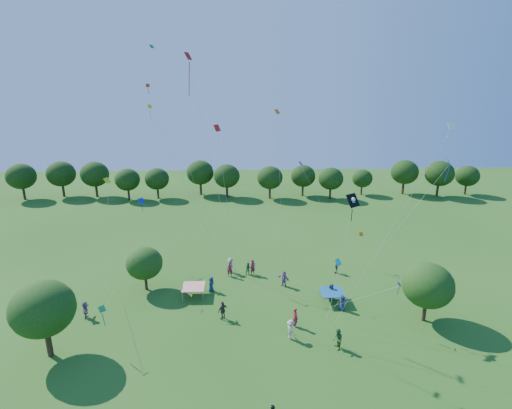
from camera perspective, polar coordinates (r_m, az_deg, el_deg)
The scene contains 36 objects.
near_tree_west at distance 35.22m, azimuth -28.16°, elevation -13.00°, with size 4.78×4.78×6.34m.
near_tree_north at distance 42.65m, azimuth -15.66°, elevation -8.08°, with size 3.69×3.69×4.66m.
near_tree_east at distance 38.90m, azimuth 23.36°, elevation -10.57°, with size 4.42×4.42×5.51m.
treeline at distance 74.66m, azimuth -2.66°, elevation 4.15°, with size 88.01×8.77×6.77m.
tent_red_stripe at distance 41.26m, azimuth -8.91°, elevation -11.54°, with size 2.20×2.20×1.10m.
tent_blue at distance 40.52m, azimuth 10.82°, elevation -12.21°, with size 2.20×2.20×1.10m.
crowd_person_0 at distance 39.53m, azimuth 12.18°, elevation -13.53°, with size 0.77×0.42×1.56m, color navy.
crowd_person_1 at distance 45.03m, azimuth -0.45°, elevation -8.95°, with size 0.68×0.44×1.83m, color maroon.
crowd_person_2 at distance 45.12m, azimuth -1.08°, elevation -9.14°, with size 0.73×0.39×1.47m, color #2B6633.
crowd_person_3 at distance 45.51m, azimuth -3.68°, elevation -8.71°, with size 1.18×0.53×1.81m, color tan.
crowd_person_4 at distance 46.35m, azimuth 11.43°, elevation -8.72°, with size 0.90×0.41×1.54m, color #483D3A.
crowd_person_5 at distance 40.64m, azimuth -23.18°, elevation -13.66°, with size 1.52×0.54×1.63m, color #884F84.
crowd_person_6 at distance 41.14m, azimuth 10.69°, elevation -12.10°, with size 0.79×0.43×1.60m, color navy.
crowd_person_7 at distance 36.48m, azimuth 5.61°, elevation -15.76°, with size 0.68×0.44×1.82m, color maroon.
crowd_person_8 at distance 34.38m, azimuth 11.60°, elevation -18.35°, with size 0.89×0.48×1.80m, color #2F5E28.
crowd_person_9 at distance 34.98m, azimuth 4.99°, elevation -17.37°, with size 1.16×0.52×1.77m, color #AEA58B.
crowd_person_10 at distance 37.46m, azimuth -4.76°, elevation -14.82°, with size 1.04×0.47×1.77m, color #3E3532.
crowd_person_11 at distance 42.81m, azimuth 3.99°, elevation -10.52°, with size 1.61×0.57×1.72m, color #9B5A93.
crowd_person_12 at distance 42.02m, azimuth -6.42°, elevation -11.24°, with size 0.80×0.43×1.61m, color navy.
crowd_person_13 at distance 44.75m, azimuth -3.75°, elevation -9.24°, with size 0.64×0.41×1.72m, color maroon.
pirate_kite at distance 35.16m, azimuth 13.65°, elevation 0.35°, with size 3.05×3.61×10.15m.
red_high_kite at distance 37.06m, azimuth -8.38°, elevation 14.36°, with size 5.03×7.05×21.92m.
small_kite_0 at distance 33.56m, azimuth -4.83°, elevation 5.16°, with size 1.94×0.64×16.07m.
small_kite_1 at distance 46.10m, azimuth -12.16°, elevation 8.83°, with size 7.40×3.10×19.23m.
small_kite_2 at distance 43.13m, azimuth -20.44°, elevation 1.19°, with size 1.16×5.38×10.03m.
small_kite_3 at distance 35.01m, azimuth -20.84°, elevation -13.65°, with size 1.98×7.94×2.90m.
small_kite_4 at distance 47.38m, azimuth -14.63°, elevation -0.69°, with size 8.92×1.96×6.65m.
small_kite_5 at distance 47.78m, azimuth 7.43°, elevation 3.74°, with size 5.63×3.67×10.41m.
small_kite_6 at distance 30.82m, azimuth 21.92°, elevation 2.45°, with size 7.55×1.03×16.71m.
small_kite_7 at distance 30.18m, azimuth 11.41°, elevation -9.61°, with size 0.59×2.84×7.25m.
small_kite_8 at distance 38.48m, azimuth 3.30°, elevation 6.92°, with size 1.41×1.69×16.98m.
small_kite_9 at distance 47.46m, azimuth 14.62°, elevation -4.41°, with size 1.45×0.59×2.91m.
small_kite_10 at distance 45.92m, azimuth -12.56°, elevation 8.13°, with size 7.42×2.73×17.05m.
small_kite_11 at distance 46.61m, azimuth -11.85°, elevation 12.63°, with size 6.94×4.21×23.31m.
small_kite_12 at distance 33.87m, azimuth 22.85°, elevation 1.15°, with size 7.85×2.32×13.79m.
small_kite_13 at distance 36.32m, azimuth 18.39°, elevation -11.38°, with size 5.32×2.19×3.33m.
Camera 1 is at (-1.31, -17.40, 20.55)m, focal length 28.00 mm.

